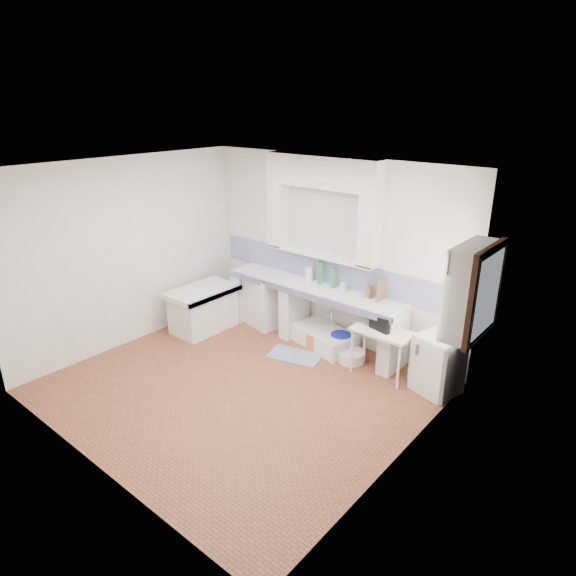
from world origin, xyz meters
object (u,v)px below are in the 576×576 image
Objects in this scene: sink at (324,338)px; side_table at (381,353)px; stove at (267,300)px; fridge at (438,364)px.

side_table reaches higher than sink.
side_table is (1.09, -0.21, 0.21)m from sink.
stove is 2.32m from side_table.
stove is 0.84× the size of sink.
fridge reaches higher than side_table.
side_table is (2.30, -0.27, -0.09)m from stove.
sink is at bearing -167.07° from fridge.
fridge is (1.84, -0.09, 0.27)m from sink.
fridge is (3.05, -0.15, -0.04)m from stove.
fridge is (0.75, 0.12, 0.05)m from side_table.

